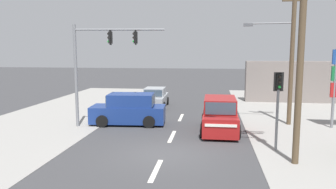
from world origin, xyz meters
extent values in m
plane|color=#3A3A3D|center=(0.00, 0.00, 0.00)|extent=(140.00, 140.00, 0.00)
cube|color=silver|center=(0.00, -2.00, 0.00)|extent=(0.20, 2.40, 0.01)
cube|color=silver|center=(0.00, 3.00, 0.00)|extent=(0.20, 2.40, 0.01)
cube|color=silver|center=(0.00, 8.00, 0.00)|extent=(0.20, 2.40, 0.01)
cube|color=gray|center=(-8.50, 4.00, 0.01)|extent=(8.00, 40.00, 0.02)
cylinder|color=brown|center=(5.40, -0.54, 5.31)|extent=(0.26, 0.26, 10.63)
cylinder|color=brown|center=(6.75, 6.73, 4.26)|extent=(0.26, 0.26, 8.52)
cube|color=brown|center=(6.75, 6.73, 7.42)|extent=(1.40, 0.12, 0.10)
cylinder|color=slate|center=(5.46, 6.88, 6.13)|extent=(2.59, 0.40, 0.09)
cube|color=#595B60|center=(4.17, 7.04, 6.06)|extent=(0.59, 0.34, 0.18)
cylinder|color=slate|center=(-5.86, 4.49, 3.00)|extent=(0.18, 0.18, 6.00)
cylinder|color=slate|center=(-3.28, 4.79, 5.70)|extent=(5.18, 0.69, 0.11)
cube|color=black|center=(-3.79, 4.73, 5.25)|extent=(0.23, 0.28, 0.68)
cube|color=black|center=(-3.79, 4.73, 5.25)|extent=(0.09, 0.44, 0.84)
sphere|color=black|center=(-3.91, 4.71, 5.47)|extent=(0.13, 0.13, 0.13)
sphere|color=black|center=(-3.91, 4.71, 5.25)|extent=(0.13, 0.13, 0.13)
sphere|color=green|center=(-3.91, 4.71, 5.03)|extent=(0.13, 0.13, 0.13)
cube|color=black|center=(-2.35, 4.89, 5.25)|extent=(0.23, 0.28, 0.68)
cube|color=black|center=(-2.35, 4.89, 5.25)|extent=(0.09, 0.44, 0.84)
sphere|color=black|center=(-2.47, 4.88, 5.47)|extent=(0.13, 0.13, 0.13)
sphere|color=black|center=(-2.47, 4.88, 5.25)|extent=(0.13, 0.13, 0.13)
sphere|color=green|center=(-2.47, 4.88, 5.03)|extent=(0.13, 0.13, 0.13)
cylinder|color=slate|center=(4.97, 1.19, 1.40)|extent=(0.12, 0.12, 2.80)
cube|color=black|center=(4.97, 1.19, 3.14)|extent=(0.29, 0.25, 0.68)
cube|color=black|center=(4.97, 1.19, 3.14)|extent=(0.44, 0.12, 0.84)
sphere|color=black|center=(4.99, 1.07, 3.36)|extent=(0.13, 0.13, 0.13)
sphere|color=black|center=(4.99, 1.07, 3.14)|extent=(0.13, 0.13, 0.13)
sphere|color=green|center=(4.99, 1.07, 2.92)|extent=(0.13, 0.13, 0.13)
cylinder|color=slate|center=(9.04, 6.13, 2.30)|extent=(0.16, 0.16, 4.60)
cube|color=gray|center=(11.00, 16.00, 1.80)|extent=(12.00, 1.00, 3.60)
cube|color=maroon|center=(2.51, 4.42, 0.64)|extent=(1.84, 4.50, 1.00)
cube|color=maroon|center=(2.51, 4.62, 1.52)|extent=(1.72, 2.70, 0.76)
cube|color=#384756|center=(2.51, 3.25, 1.52)|extent=(1.58, 0.06, 0.65)
cube|color=#384756|center=(2.51, 5.99, 1.52)|extent=(1.55, 0.06, 0.61)
cube|color=white|center=(2.51, 2.15, 0.86)|extent=(1.56, 0.04, 0.14)
cylinder|color=black|center=(3.43, 3.03, 0.36)|extent=(0.22, 0.72, 0.72)
cylinder|color=black|center=(1.59, 3.03, 0.36)|extent=(0.22, 0.72, 0.72)
cylinder|color=black|center=(3.43, 5.82, 0.36)|extent=(0.22, 0.72, 0.72)
cylinder|color=black|center=(1.59, 5.82, 0.36)|extent=(0.22, 0.72, 0.72)
cube|color=#A3A8AD|center=(-2.47, 11.91, 0.54)|extent=(1.82, 4.25, 0.80)
cube|color=#A3A8AD|center=(-2.47, 11.86, 1.25)|extent=(1.61, 1.94, 0.62)
cube|color=#384756|center=(-2.50, 12.83, 1.25)|extent=(1.44, 0.10, 0.53)
cube|color=#384756|center=(-2.44, 10.89, 1.25)|extent=(1.41, 0.10, 0.50)
cube|color=white|center=(-2.53, 14.03, 0.72)|extent=(1.45, 0.08, 0.14)
cylinder|color=black|center=(-3.36, 13.19, 0.32)|extent=(0.21, 0.65, 0.64)
cylinder|color=black|center=(-1.66, 13.24, 0.32)|extent=(0.21, 0.65, 0.64)
cylinder|color=black|center=(-3.28, 10.59, 0.32)|extent=(0.21, 0.65, 0.64)
cylinder|color=black|center=(-1.58, 10.64, 0.32)|extent=(0.21, 0.65, 0.64)
cube|color=navy|center=(-3.04, 5.57, 0.64)|extent=(4.63, 2.18, 1.00)
cube|color=navy|center=(-2.84, 5.58, 1.52)|extent=(2.82, 1.92, 0.76)
cube|color=#384756|center=(-4.21, 5.48, 1.52)|extent=(0.18, 1.58, 0.65)
cube|color=#384756|center=(-1.47, 5.69, 1.52)|extent=(0.18, 1.55, 0.61)
cube|color=white|center=(-5.30, 5.39, 0.86)|extent=(0.16, 1.56, 0.14)
cylinder|color=black|center=(-4.36, 4.54, 0.36)|extent=(0.73, 0.27, 0.72)
cylinder|color=black|center=(-4.50, 6.38, 0.36)|extent=(0.73, 0.27, 0.72)
cylinder|color=black|center=(-1.58, 4.76, 0.36)|extent=(0.73, 0.27, 0.72)
cylinder|color=black|center=(-1.72, 6.59, 0.36)|extent=(0.73, 0.27, 0.72)
camera|label=1|loc=(2.05, -13.73, 4.50)|focal=35.00mm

